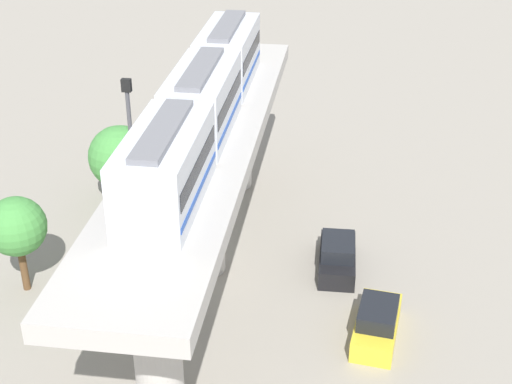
{
  "coord_description": "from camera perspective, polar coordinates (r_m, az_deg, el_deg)",
  "views": [
    {
      "loc": [
        -6.85,
        30.99,
        21.57
      ],
      "look_at": [
        -2.5,
        -0.3,
        4.5
      ],
      "focal_mm": 52.13,
      "sensor_mm": 36.0,
      "label": 1
    }
  ],
  "objects": [
    {
      "name": "signal_post",
      "position": [
        36.25,
        -9.37,
        1.8
      ],
      "size": [
        0.44,
        0.28,
        10.1
      ],
      "color": "#4C4C51",
      "rests_on": "ground"
    },
    {
      "name": "tree_mid_lot",
      "position": [
        43.49,
        -10.39,
        2.67
      ],
      "size": [
        3.66,
        3.66,
        4.88
      ],
      "color": "brown",
      "rests_on": "ground"
    },
    {
      "name": "train",
      "position": [
        34.39,
        -4.16,
        6.94
      ],
      "size": [
        2.64,
        20.5,
        3.24
      ],
      "color": "silver",
      "rests_on": "viaduct"
    },
    {
      "name": "parked_car_yellow",
      "position": [
        33.95,
        9.27,
        -9.9
      ],
      "size": [
        2.33,
        4.4,
        1.76
      ],
      "rotation": [
        0.0,
        0.0,
        -0.13
      ],
      "color": "yellow",
      "rests_on": "ground"
    },
    {
      "name": "ground_plane",
      "position": [
        38.37,
        -3.78,
        -5.89
      ],
      "size": [
        120.0,
        120.0,
        0.0
      ],
      "primitive_type": "plane",
      "color": "gray"
    },
    {
      "name": "parked_car_black",
      "position": [
        38.12,
        6.27,
        -4.93
      ],
      "size": [
        1.9,
        4.24,
        1.76
      ],
      "rotation": [
        0.0,
        0.0,
        0.02
      ],
      "color": "black",
      "rests_on": "ground"
    },
    {
      "name": "tree_near_viaduct",
      "position": [
        36.7,
        -17.91,
        -2.57
      ],
      "size": [
        2.86,
        2.86,
        5.0
      ],
      "color": "brown",
      "rests_on": "ground"
    },
    {
      "name": "viaduct",
      "position": [
        35.49,
        -4.07,
        1.72
      ],
      "size": [
        5.2,
        28.85,
        7.5
      ],
      "color": "#B7B2AA",
      "rests_on": "ground"
    }
  ]
}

